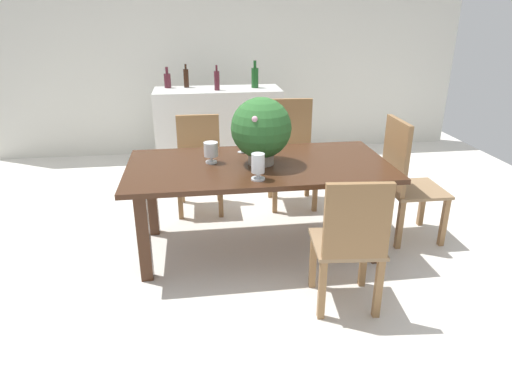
# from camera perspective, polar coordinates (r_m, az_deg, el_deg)

# --- Properties ---
(ground_plane) EXTENTS (7.04, 7.04, 0.00)m
(ground_plane) POSITION_cam_1_polar(r_m,az_deg,el_deg) (3.99, -0.16, -6.47)
(ground_plane) COLOR silver
(back_wall) EXTENTS (6.40, 0.10, 2.60)m
(back_wall) POSITION_cam_1_polar(r_m,az_deg,el_deg) (6.14, -3.61, 16.13)
(back_wall) COLOR silver
(back_wall) RESTS_ON ground
(dining_table) EXTENTS (2.05, 1.00, 0.74)m
(dining_table) POSITION_cam_1_polar(r_m,az_deg,el_deg) (3.51, 0.35, 1.03)
(dining_table) COLOR #422616
(dining_table) RESTS_ON ground
(chair_far_left) EXTENTS (0.47, 0.48, 0.91)m
(chair_far_left) POSITION_cam_1_polar(r_m,az_deg,el_deg) (4.40, -7.35, 3.26)
(chair_far_left) COLOR olive
(chair_far_left) RESTS_ON ground
(chair_near_right) EXTENTS (0.47, 0.46, 0.95)m
(chair_near_right) POSITION_cam_1_polar(r_m,az_deg,el_deg) (2.86, 12.15, -7.20)
(chair_near_right) COLOR olive
(chair_near_right) RESTS_ON ground
(chair_foot_end) EXTENTS (0.47, 0.47, 1.05)m
(chair_foot_end) POSITION_cam_1_polar(r_m,az_deg,el_deg) (3.91, 18.56, 0.86)
(chair_foot_end) COLOR olive
(chair_foot_end) RESTS_ON ground
(chair_far_right) EXTENTS (0.49, 0.48, 1.05)m
(chair_far_right) POSITION_cam_1_polar(r_m,az_deg,el_deg) (4.49, 4.55, 4.57)
(chair_far_right) COLOR olive
(chair_far_right) RESTS_ON ground
(flower_centerpiece) EXTENTS (0.47, 0.47, 0.52)m
(flower_centerpiece) POSITION_cam_1_polar(r_m,az_deg,el_deg) (3.40, 0.66, 6.96)
(flower_centerpiece) COLOR gray
(flower_centerpiece) RESTS_ON dining_table
(crystal_vase_left) EXTENTS (0.11, 0.11, 0.17)m
(crystal_vase_left) POSITION_cam_1_polar(r_m,az_deg,el_deg) (3.49, -5.83, 4.23)
(crystal_vase_left) COLOR silver
(crystal_vase_left) RESTS_ON dining_table
(crystal_vase_center_near) EXTENTS (0.10, 0.10, 0.19)m
(crystal_vase_center_near) POSITION_cam_1_polar(r_m,az_deg,el_deg) (3.11, 0.26, 2.37)
(crystal_vase_center_near) COLOR silver
(crystal_vase_center_near) RESTS_ON dining_table
(wine_glass) EXTENTS (0.07, 0.07, 0.16)m
(wine_glass) POSITION_cam_1_polar(r_m,az_deg,el_deg) (3.73, -1.91, 5.58)
(wine_glass) COLOR silver
(wine_glass) RESTS_ON dining_table
(kitchen_counter) EXTENTS (1.48, 0.55, 1.00)m
(kitchen_counter) POSITION_cam_1_polar(r_m,az_deg,el_deg) (5.42, -4.84, 6.78)
(kitchen_counter) COLOR silver
(kitchen_counter) RESTS_ON ground
(wine_bottle_dark) EXTENTS (0.06, 0.06, 0.27)m
(wine_bottle_dark) POSITION_cam_1_polar(r_m,az_deg,el_deg) (5.46, -8.99, 13.25)
(wine_bottle_dark) COLOR black
(wine_bottle_dark) RESTS_ON kitchen_counter
(wine_bottle_tall) EXTENTS (0.08, 0.08, 0.31)m
(wine_bottle_tall) POSITION_cam_1_polar(r_m,az_deg,el_deg) (5.37, -0.14, 13.50)
(wine_bottle_tall) COLOR #194C1E
(wine_bottle_tall) RESTS_ON kitchen_counter
(wine_bottle_clear) EXTENTS (0.06, 0.06, 0.28)m
(wine_bottle_clear) POSITION_cam_1_polar(r_m,az_deg,el_deg) (5.22, -5.07, 13.07)
(wine_bottle_clear) COLOR #511E28
(wine_bottle_clear) RESTS_ON kitchen_counter
(wine_bottle_amber) EXTENTS (0.08, 0.08, 0.24)m
(wine_bottle_amber) POSITION_cam_1_polar(r_m,az_deg,el_deg) (5.47, -11.35, 12.90)
(wine_bottle_amber) COLOR #511E28
(wine_bottle_amber) RESTS_ON kitchen_counter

